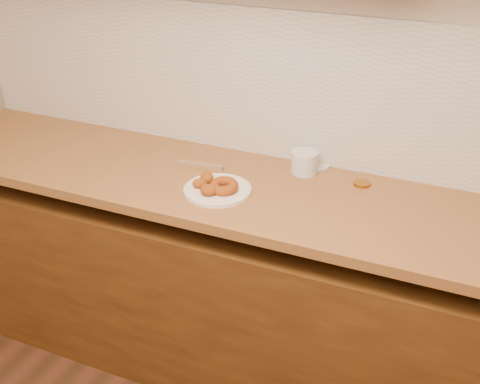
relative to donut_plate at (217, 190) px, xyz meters
name	(u,v)px	position (x,y,z in m)	size (l,w,h in m)	color
wall_back	(373,59)	(0.45, 0.40, 0.44)	(4.00, 0.02, 2.70)	tan
base_cabinet	(331,317)	(0.45, 0.09, -0.52)	(3.60, 0.60, 0.77)	#5A3612
butcher_block	(181,177)	(-0.20, 0.09, -0.03)	(2.30, 0.62, 0.04)	#9C6B36
backsplash	(368,99)	(0.45, 0.38, 0.29)	(3.60, 0.02, 0.60)	beige
donut_plate	(217,190)	(0.00, 0.00, 0.00)	(0.25, 0.25, 0.01)	silver
ring_donut	(224,186)	(0.03, -0.01, 0.03)	(0.11, 0.11, 0.04)	#994C1B
fried_dough_chunks	(206,184)	(-0.04, -0.02, 0.03)	(0.13, 0.16, 0.04)	#994C1B
plastic_tub	(305,162)	(0.25, 0.28, 0.04)	(0.10, 0.10, 0.09)	silver
tub_lid	(314,164)	(0.26, 0.37, 0.00)	(0.13, 0.13, 0.01)	silver
brass_jar_lid	(362,183)	(0.48, 0.27, 0.00)	(0.06, 0.06, 0.01)	#9D641A
wooden_utensil	(200,165)	(-0.15, 0.16, 0.00)	(0.19, 0.02, 0.02)	olive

